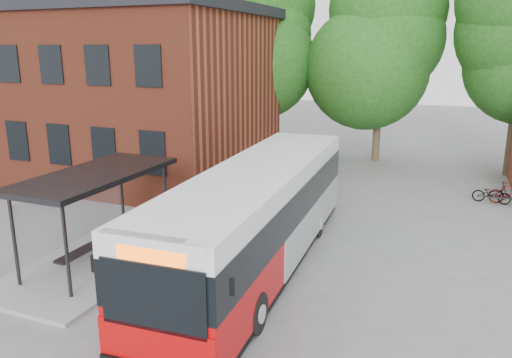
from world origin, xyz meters
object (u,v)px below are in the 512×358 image
at_px(bus_shelter, 99,217).
at_px(bicycle_1, 509,194).
at_px(bicycle_0, 492,194).
at_px(city_bus, 259,218).

relative_size(bus_shelter, bicycle_1, 4.32).
relative_size(bicycle_0, bicycle_1, 0.95).
relative_size(city_bus, bicycle_0, 7.95).
bearing_deg(city_bus, bicycle_0, 51.97).
bearing_deg(bicycle_1, bicycle_0, 95.75).
height_order(bus_shelter, bicycle_1, bus_shelter).
bearing_deg(bicycle_0, bicycle_1, -84.99).
bearing_deg(bicycle_1, city_bus, 148.16).
xyz_separation_m(city_bus, bicycle_1, (7.52, 9.75, -1.07)).
distance_m(city_bus, bicycle_0, 11.98).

